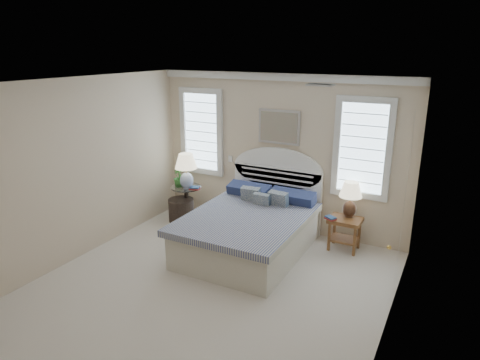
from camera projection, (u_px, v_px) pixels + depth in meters
name	position (u px, v px, depth m)	size (l,w,h in m)	color
floor	(202.00, 293.00, 5.62)	(4.50, 5.00, 0.01)	beige
ceiling	(196.00, 84.00, 4.82)	(4.50, 5.00, 0.01)	white
wall_back	(279.00, 154.00, 7.33)	(4.50, 0.02, 2.70)	beige
wall_left	(70.00, 173.00, 6.23)	(0.02, 5.00, 2.70)	beige
wall_right	(391.00, 232.00, 4.22)	(0.02, 5.00, 2.70)	beige
crown_molding	(280.00, 77.00, 6.92)	(4.50, 0.08, 0.12)	silver
hvac_vent	(321.00, 85.00, 4.97)	(0.30, 0.20, 0.02)	#B2B2B2
switch_plate	(230.00, 159.00, 7.80)	(0.08, 0.01, 0.12)	silver
window_left	(202.00, 132.00, 7.93)	(0.90, 0.06, 1.60)	#C9E9FF
window_right	(362.00, 148.00, 6.62)	(0.90, 0.06, 1.60)	#C9E9FF
painting	(279.00, 127.00, 7.16)	(0.74, 0.04, 0.58)	silver
closet_door	(404.00, 208.00, 5.28)	(0.02, 1.80, 2.40)	white
bed	(252.00, 227.00, 6.74)	(1.72, 2.28, 1.47)	#BAB6A4
side_table_left	(187.00, 199.00, 7.97)	(0.56, 0.56, 0.63)	black
nightstand_right	(345.00, 227.00, 6.74)	(0.50, 0.40, 0.53)	brown
floor_pot	(181.00, 210.00, 7.91)	(0.47, 0.47, 0.43)	black
lamp_left	(186.00, 167.00, 7.71)	(0.52, 0.52, 0.66)	silver
lamp_right	(351.00, 195.00, 6.67)	(0.46, 0.46, 0.58)	black
potted_plant	(179.00, 177.00, 7.86)	(0.21, 0.21, 0.37)	#387C31
books_left	(195.00, 188.00, 7.76)	(0.21, 0.18, 0.05)	maroon
books_right	(330.00, 218.00, 6.66)	(0.20, 0.18, 0.05)	maroon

